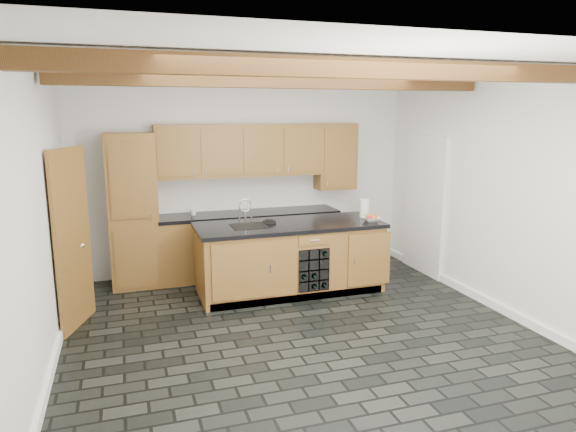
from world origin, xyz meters
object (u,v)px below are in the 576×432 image
object	(u,v)px
island	(290,258)
fruit_bowl	(371,219)
kitchen_scale	(269,222)
paper_towel	(364,208)

from	to	relation	value
island	fruit_bowl	size ratio (longest dim) A/B	10.44
island	kitchen_scale	xyz separation A→B (m)	(-0.26, 0.09, 0.49)
paper_towel	island	bearing A→B (deg)	-175.96
island	kitchen_scale	bearing A→B (deg)	159.68
island	fruit_bowl	world-z (taller)	fruit_bowl
kitchen_scale	fruit_bowl	world-z (taller)	fruit_bowl
fruit_bowl	island	bearing A→B (deg)	169.06
island	kitchen_scale	distance (m)	0.56
fruit_bowl	paper_towel	size ratio (longest dim) A/B	0.94
island	paper_towel	bearing A→B (deg)	4.04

